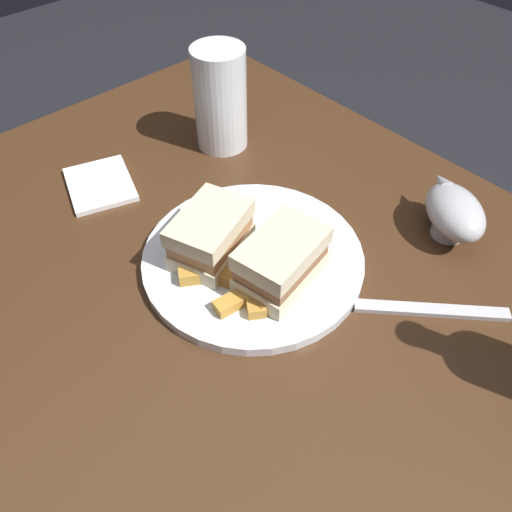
% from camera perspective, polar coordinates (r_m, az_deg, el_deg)
% --- Properties ---
extents(ground_plane, '(6.00, 6.00, 0.00)m').
position_cam_1_polar(ground_plane, '(1.33, 0.18, -24.90)').
color(ground_plane, black).
extents(dining_table, '(1.06, 0.78, 0.77)m').
position_cam_1_polar(dining_table, '(0.97, 0.23, -17.81)').
color(dining_table, '#422816').
rests_on(dining_table, ground).
extents(plate, '(0.28, 0.28, 0.01)m').
position_cam_1_polar(plate, '(0.66, -0.33, -0.29)').
color(plate, white).
rests_on(plate, dining_table).
extents(sandwich_half_left, '(0.10, 0.12, 0.06)m').
position_cam_1_polar(sandwich_half_left, '(0.63, -5.04, 2.35)').
color(sandwich_half_left, beige).
rests_on(sandwich_half_left, plate).
extents(sandwich_half_right, '(0.09, 0.12, 0.07)m').
position_cam_1_polar(sandwich_half_right, '(0.60, 2.85, -0.53)').
color(sandwich_half_right, beige).
rests_on(sandwich_half_right, plate).
extents(potato_wedge_front, '(0.05, 0.03, 0.02)m').
position_cam_1_polar(potato_wedge_front, '(0.61, -2.91, -2.50)').
color(potato_wedge_front, '#AD702D').
rests_on(potato_wedge_front, plate).
extents(potato_wedge_middle, '(0.05, 0.04, 0.02)m').
position_cam_1_polar(potato_wedge_middle, '(0.62, 0.78, -1.27)').
color(potato_wedge_middle, '#AD702D').
rests_on(potato_wedge_middle, plate).
extents(potato_wedge_back, '(0.04, 0.05, 0.02)m').
position_cam_1_polar(potato_wedge_back, '(0.62, -6.48, -2.12)').
color(potato_wedge_back, gold).
rests_on(potato_wedge_back, plate).
extents(potato_wedge_left_edge, '(0.03, 0.06, 0.01)m').
position_cam_1_polar(potato_wedge_left_edge, '(0.60, -2.16, -4.86)').
color(potato_wedge_left_edge, gold).
rests_on(potato_wedge_left_edge, plate).
extents(potato_wedge_right_edge, '(0.05, 0.05, 0.01)m').
position_cam_1_polar(potato_wedge_right_edge, '(0.60, -0.20, -4.66)').
color(potato_wedge_right_edge, gold).
rests_on(potato_wedge_right_edge, plate).
extents(potato_wedge_stray, '(0.03, 0.05, 0.02)m').
position_cam_1_polar(potato_wedge_stray, '(0.60, 1.53, -4.32)').
color(potato_wedge_stray, '#AD702D').
rests_on(potato_wedge_stray, plate).
extents(pint_glass, '(0.08, 0.08, 0.16)m').
position_cam_1_polar(pint_glass, '(0.83, -3.94, 16.29)').
color(pint_glass, white).
rests_on(pint_glass, dining_table).
extents(gravy_boat, '(0.13, 0.11, 0.07)m').
position_cam_1_polar(gravy_boat, '(0.72, 21.10, 4.63)').
color(gravy_boat, '#B7B7BC').
rests_on(gravy_boat, dining_table).
extents(napkin, '(0.13, 0.12, 0.01)m').
position_cam_1_polar(napkin, '(0.80, -16.89, 7.61)').
color(napkin, white).
rests_on(napkin, dining_table).
extents(fork, '(0.14, 0.13, 0.01)m').
position_cam_1_polar(fork, '(0.64, 18.85, -5.70)').
color(fork, silver).
rests_on(fork, dining_table).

